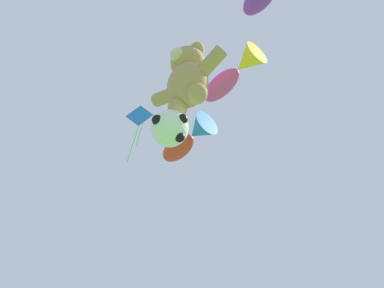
{
  "coord_description": "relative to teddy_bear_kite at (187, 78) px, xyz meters",
  "views": [
    {
      "loc": [
        3.28,
        -1.54,
        1.12
      ],
      "look_at": [
        -0.94,
        3.16,
        8.0
      ],
      "focal_mm": 40.0,
      "sensor_mm": 36.0,
      "label": 1
    }
  ],
  "objects": [
    {
      "name": "fish_kite_magenta",
      "position": [
        0.35,
        1.37,
        1.36
      ],
      "size": [
        1.98,
        0.89,
        0.7
      ],
      "color": "#E53F9E"
    },
    {
      "name": "fish_kite_crimson",
      "position": [
        -2.03,
        2.26,
        1.37
      ],
      "size": [
        1.98,
        0.97,
        0.82
      ],
      "color": "red"
    },
    {
      "name": "diamond_kite",
      "position": [
        -3.83,
        1.72,
        3.18
      ],
      "size": [
        0.77,
        0.6,
        2.67
      ],
      "color": "blue"
    },
    {
      "name": "soccer_ball_kite",
      "position": [
        -0.33,
        -0.13,
        -1.57
      ],
      "size": [
        0.82,
        0.82,
        0.76
      ],
      "color": "white"
    },
    {
      "name": "teddy_bear_kite",
      "position": [
        0.0,
        0.0,
        0.0
      ],
      "size": [
        2.1,
        0.93,
        2.13
      ],
      "color": "tan"
    }
  ]
}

